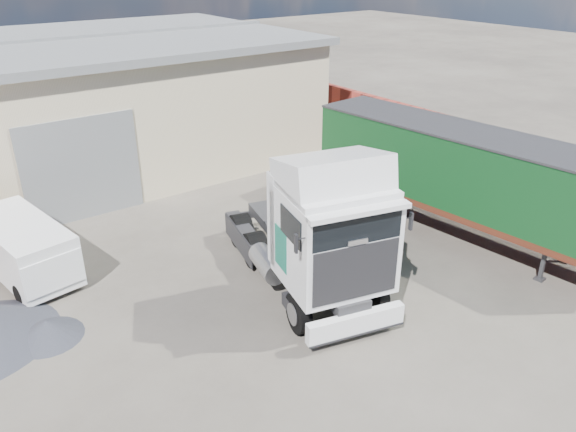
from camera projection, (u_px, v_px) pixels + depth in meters
ground at (307, 336)px, 13.83m from camera, size 120.00×120.00×0.00m
brick_boundary_wall at (433, 142)px, 23.82m from camera, size 0.35×26.00×2.50m
tractor_unit at (319, 236)px, 14.60m from camera, size 4.00×6.95×4.44m
box_trailer at (460, 172)px, 18.06m from camera, size 3.27×10.80×3.54m
panel_van at (26, 250)px, 15.99m from camera, size 2.26×4.28×1.67m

